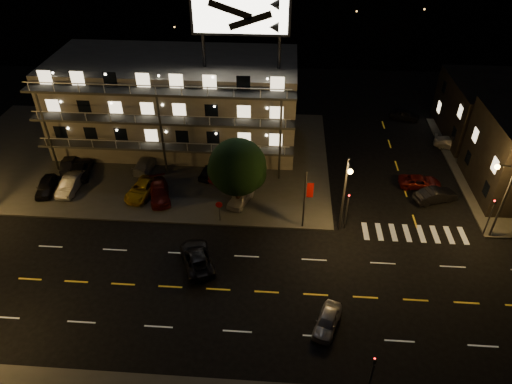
# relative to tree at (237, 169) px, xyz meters

# --- Properties ---
(ground) EXTENTS (140.00, 140.00, 0.00)m
(ground) POSITION_rel_tree_xyz_m (1.51, -11.26, -4.55)
(ground) COLOR black
(ground) RESTS_ON ground
(curb_nw) EXTENTS (44.00, 24.00, 0.15)m
(curb_nw) POSITION_rel_tree_xyz_m (-12.49, 8.74, -4.47)
(curb_nw) COLOR #383936
(curb_nw) RESTS_ON ground
(motel) EXTENTS (28.00, 13.80, 18.10)m
(motel) POSITION_rel_tree_xyz_m (-8.43, 12.62, 0.80)
(motel) COLOR gray
(motel) RESTS_ON ground
(side_bldg_back) EXTENTS (14.06, 12.00, 7.00)m
(side_bldg_back) POSITION_rel_tree_xyz_m (31.50, 16.74, -1.05)
(side_bldg_back) COLOR black
(side_bldg_back) RESTS_ON ground
(streetlight_nc) EXTENTS (0.44, 1.92, 8.00)m
(streetlight_nc) POSITION_rel_tree_xyz_m (10.01, -3.32, 0.41)
(streetlight_nc) COLOR #2D2D30
(streetlight_nc) RESTS_ON ground
(streetlight_ne) EXTENTS (1.92, 0.44, 8.00)m
(streetlight_ne) POSITION_rel_tree_xyz_m (23.65, -2.96, 0.41)
(streetlight_ne) COLOR #2D2D30
(streetlight_ne) RESTS_ON ground
(signal_nw) EXTENTS (0.20, 0.27, 4.60)m
(signal_nw) POSITION_rel_tree_xyz_m (10.51, -2.76, -1.98)
(signal_nw) COLOR #2D2D30
(signal_nw) RESTS_ON ground
(signal_sw) EXTENTS (0.20, 0.27, 4.60)m
(signal_sw) POSITION_rel_tree_xyz_m (10.51, -19.76, -1.98)
(signal_sw) COLOR #2D2D30
(signal_sw) RESTS_ON ground
(signal_ne) EXTENTS (0.27, 0.20, 4.60)m
(signal_ne) POSITION_rel_tree_xyz_m (23.51, -2.76, -1.98)
(signal_ne) COLOR #2D2D30
(signal_ne) RESTS_ON ground
(banner_north) EXTENTS (0.83, 0.16, 6.40)m
(banner_north) POSITION_rel_tree_xyz_m (6.60, -2.86, -1.12)
(banner_north) COLOR #2D2D30
(banner_north) RESTS_ON ground
(stop_sign) EXTENTS (0.91, 0.11, 2.61)m
(stop_sign) POSITION_rel_tree_xyz_m (-1.49, -2.69, -2.84)
(stop_sign) COLOR #2D2D30
(stop_sign) RESTS_ON ground
(tree) EXTENTS (5.88, 5.66, 7.40)m
(tree) POSITION_rel_tree_xyz_m (0.00, 0.00, 0.00)
(tree) COLOR black
(tree) RESTS_ON curb_nw
(lot_car_0) EXTENTS (2.30, 4.25, 1.37)m
(lot_car_0) POSITION_rel_tree_xyz_m (-20.38, 0.82, -3.71)
(lot_car_0) COLOR black
(lot_car_0) RESTS_ON curb_nw
(lot_car_1) EXTENTS (1.71, 4.59, 1.50)m
(lot_car_1) POSITION_rel_tree_xyz_m (-17.92, 1.33, -3.65)
(lot_car_1) COLOR #9B9BA0
(lot_car_1) RESTS_ON curb_nw
(lot_car_2) EXTENTS (3.07, 5.10, 1.32)m
(lot_car_2) POSITION_rel_tree_xyz_m (-10.18, 1.02, -3.73)
(lot_car_2) COLOR gold
(lot_car_2) RESTS_ON curb_nw
(lot_car_3) EXTENTS (3.41, 5.25, 1.41)m
(lot_car_3) POSITION_rel_tree_xyz_m (-8.23, 0.62, -3.69)
(lot_car_3) COLOR #530F0B
(lot_car_3) RESTS_ON curb_nw
(lot_car_4) EXTENTS (2.92, 4.33, 1.37)m
(lot_car_4) POSITION_rel_tree_xyz_m (0.25, 0.45, -3.71)
(lot_car_4) COLOR #9B9BA0
(lot_car_4) RESTS_ON curb_nw
(lot_car_5) EXTENTS (2.26, 4.04, 1.26)m
(lot_car_5) POSITION_rel_tree_xyz_m (-19.74, 5.13, -3.77)
(lot_car_5) COLOR black
(lot_car_5) RESTS_ON curb_nw
(lot_car_6) EXTENTS (3.15, 5.30, 1.38)m
(lot_car_6) POSITION_rel_tree_xyz_m (-18.09, 4.31, -3.71)
(lot_car_6) COLOR black
(lot_car_6) RESTS_ON curb_nw
(lot_car_7) EXTENTS (2.28, 4.78, 1.35)m
(lot_car_7) POSITION_rel_tree_xyz_m (-11.10, 6.01, -3.72)
(lot_car_7) COLOR #9B9BA0
(lot_car_7) RESTS_ON curb_nw
(lot_car_8) EXTENTS (2.45, 4.12, 1.31)m
(lot_car_8) POSITION_rel_tree_xyz_m (-3.62, 5.07, -3.74)
(lot_car_8) COLOR black
(lot_car_8) RESTS_ON curb_nw
(lot_car_9) EXTENTS (2.94, 4.65, 1.45)m
(lot_car_9) POSITION_rel_tree_xyz_m (-2.08, 4.90, -3.67)
(lot_car_9) COLOR #530F0B
(lot_car_9) RESTS_ON curb_nw
(side_car_0) EXTENTS (4.68, 2.95, 1.46)m
(side_car_0) POSITION_rel_tree_xyz_m (20.17, 2.27, -3.82)
(side_car_0) COLOR black
(side_car_0) RESTS_ON ground
(side_car_1) EXTENTS (4.48, 2.11, 1.24)m
(side_car_1) POSITION_rel_tree_xyz_m (19.16, 4.74, -3.93)
(side_car_1) COLOR #530F0B
(side_car_1) RESTS_ON ground
(side_car_2) EXTENTS (4.80, 3.09, 1.30)m
(side_car_2) POSITION_rel_tree_xyz_m (24.95, 13.28, -3.90)
(side_car_2) COLOR #9B9BA0
(side_car_2) RESTS_ON ground
(side_car_3) EXTENTS (4.25, 2.52, 1.36)m
(side_car_3) POSITION_rel_tree_xyz_m (20.49, 20.60, -3.87)
(side_car_3) COLOR black
(side_car_3) RESTS_ON ground
(road_car_east) EXTENTS (2.68, 4.07, 1.29)m
(road_car_east) POSITION_rel_tree_xyz_m (8.23, -14.31, -3.90)
(road_car_east) COLOR #9B9BA0
(road_car_east) RESTS_ON ground
(road_car_west) EXTENTS (4.15, 5.77, 1.46)m
(road_car_west) POSITION_rel_tree_xyz_m (-2.70, -8.45, -3.82)
(road_car_west) COLOR black
(road_car_west) RESTS_ON ground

